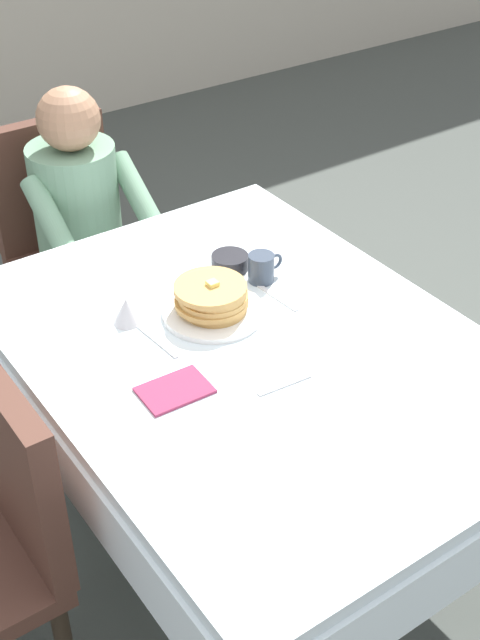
{
  "coord_description": "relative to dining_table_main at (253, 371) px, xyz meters",
  "views": [
    {
      "loc": [
        -1.04,
        -1.44,
        2.09
      ],
      "look_at": [
        -0.0,
        0.05,
        0.79
      ],
      "focal_mm": 47.93,
      "sensor_mm": 36.0,
      "label": 1
    }
  ],
  "objects": [
    {
      "name": "ground_plane",
      "position": [
        0.0,
        0.0,
        -0.65
      ],
      "size": [
        14.0,
        14.0,
        0.0
      ],
      "primitive_type": "plane",
      "color": "#474C47"
    },
    {
      "name": "dining_table_main",
      "position": [
        0.0,
        0.0,
        0.0
      ],
      "size": [
        1.12,
        1.52,
        0.74
      ],
      "color": "silver",
      "rests_on": "ground"
    },
    {
      "name": "chair_diner",
      "position": [
        0.0,
        1.17,
        -0.12
      ],
      "size": [
        0.44,
        0.45,
        0.93
      ],
      "rotation": [
        0.0,
        0.0,
        3.14
      ],
      "color": "#4C2D23",
      "rests_on": "ground"
    },
    {
      "name": "diner_person",
      "position": [
        0.0,
        1.01,
        0.02
      ],
      "size": [
        0.4,
        0.43,
        1.12
      ],
      "rotation": [
        0.0,
        0.0,
        3.14
      ],
      "color": "gray",
      "rests_on": "ground"
    },
    {
      "name": "plate_breakfast",
      "position": [
        -0.01,
        0.17,
        0.1
      ],
      "size": [
        0.28,
        0.28,
        0.02
      ],
      "primitive_type": "cylinder",
      "color": "white",
      "rests_on": "dining_table_main"
    },
    {
      "name": "breakfast_stack",
      "position": [
        -0.01,
        0.17,
        0.15
      ],
      "size": [
        0.21,
        0.2,
        0.09
      ],
      "color": "tan",
      "rests_on": "plate_breakfast"
    },
    {
      "name": "cup_coffee",
      "position": [
        0.2,
        0.24,
        0.13
      ],
      "size": [
        0.11,
        0.08,
        0.08
      ],
      "color": "#333D4C",
      "rests_on": "dining_table_main"
    },
    {
      "name": "bowl_butter",
      "position": [
        0.16,
        0.34,
        0.11
      ],
      "size": [
        0.11,
        0.11,
        0.04
      ],
      "primitive_type": "cylinder",
      "color": "black",
      "rests_on": "dining_table_main"
    },
    {
      "name": "syrup_pitcher",
      "position": [
        -0.22,
        0.28,
        0.13
      ],
      "size": [
        0.08,
        0.08,
        0.07
      ],
      "color": "silver",
      "rests_on": "dining_table_main"
    },
    {
      "name": "fork_left_of_plate",
      "position": [
        -0.2,
        0.15,
        0.09
      ],
      "size": [
        0.03,
        0.18,
        0.0
      ],
      "primitive_type": "cube",
      "rotation": [
        0.0,
        0.0,
        1.65
      ],
      "color": "silver",
      "rests_on": "dining_table_main"
    },
    {
      "name": "knife_right_of_plate",
      "position": [
        0.18,
        0.15,
        0.09
      ],
      "size": [
        0.03,
        0.2,
        0.0
      ],
      "primitive_type": "cube",
      "rotation": [
        0.0,
        0.0,
        1.64
      ],
      "color": "silver",
      "rests_on": "dining_table_main"
    },
    {
      "name": "spoon_near_edge",
      "position": [
        -0.03,
        -0.18,
        0.09
      ],
      "size": [
        0.15,
        0.03,
        0.0
      ],
      "primitive_type": "cube",
      "rotation": [
        0.0,
        0.0,
        -0.08
      ],
      "color": "silver",
      "rests_on": "dining_table_main"
    },
    {
      "name": "napkin_folded",
      "position": [
        -0.27,
        -0.04,
        0.09
      ],
      "size": [
        0.17,
        0.13,
        0.01
      ],
      "primitive_type": "cube",
      "rotation": [
        0.0,
        0.0,
        -0.04
      ],
      "color": "#8C2D4C",
      "rests_on": "dining_table_main"
    }
  ]
}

